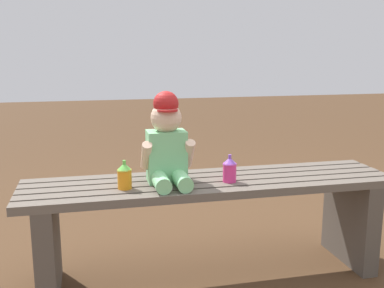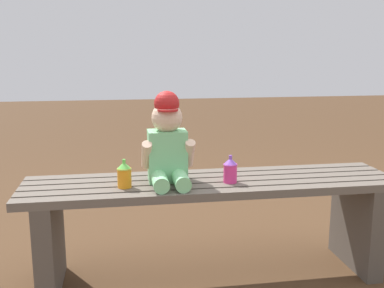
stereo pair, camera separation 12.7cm
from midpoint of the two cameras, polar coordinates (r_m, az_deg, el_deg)
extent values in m
plane|color=#4C331E|center=(2.26, 4.09, -16.12)|extent=(16.00, 16.00, 0.00)
cube|color=#60564C|center=(1.93, 5.40, -6.35)|extent=(1.69, 0.07, 0.04)
cube|color=#60564C|center=(2.01, 4.81, -5.65)|extent=(1.69, 0.07, 0.04)
cube|color=#60564C|center=(2.08, 4.27, -4.99)|extent=(1.69, 0.07, 0.04)
cube|color=#60564C|center=(2.16, 3.76, -4.38)|extent=(1.69, 0.07, 0.04)
cube|color=#60564C|center=(2.24, 3.29, -3.81)|extent=(1.69, 0.07, 0.04)
cube|color=#524941|center=(2.13, -15.69, -11.84)|extent=(0.08, 0.39, 0.44)
cube|color=#524941|center=(2.43, 21.33, -9.22)|extent=(0.08, 0.39, 0.44)
cube|color=#7FCC8C|center=(2.03, -1.32, -1.50)|extent=(0.17, 0.12, 0.23)
sphere|color=beige|center=(2.00, -1.34, 3.32)|extent=(0.14, 0.14, 0.14)
cylinder|color=#B21E1E|center=(1.96, -1.20, 4.25)|extent=(0.09, 0.09, 0.01)
sphere|color=#B21E1E|center=(1.99, -1.35, 5.07)|extent=(0.11, 0.11, 0.11)
cylinder|color=#85D693|center=(1.93, -2.14, -4.69)|extent=(0.07, 0.16, 0.07)
cylinder|color=#85D693|center=(1.94, 0.50, -4.58)|extent=(0.07, 0.16, 0.07)
cylinder|color=beige|center=(1.99, -3.88, -1.39)|extent=(0.04, 0.12, 0.14)
cylinder|color=beige|center=(2.01, 1.44, -1.20)|extent=(0.04, 0.12, 0.14)
cylinder|color=orange|center=(1.96, -6.62, -4.23)|extent=(0.06, 0.06, 0.08)
cone|color=#66CC4C|center=(1.95, -6.66, -2.69)|extent=(0.06, 0.06, 0.03)
cylinder|color=#66CC4C|center=(1.94, -6.67, -2.18)|extent=(0.01, 0.01, 0.02)
cylinder|color=#E5337F|center=(2.04, 6.59, -3.66)|extent=(0.06, 0.06, 0.08)
cone|color=#8C4CCC|center=(2.02, 6.63, -2.17)|extent=(0.06, 0.06, 0.03)
cylinder|color=#8C4CCC|center=(2.02, 6.64, -1.67)|extent=(0.01, 0.01, 0.02)
camera|label=1|loc=(0.06, -88.15, 0.38)|focal=42.67mm
camera|label=2|loc=(0.06, 91.85, -0.38)|focal=42.67mm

